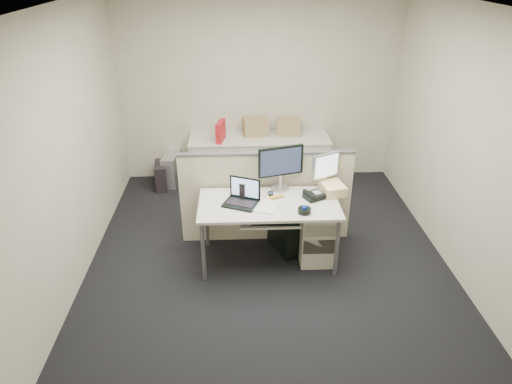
{
  "coord_description": "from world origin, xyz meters",
  "views": [
    {
      "loc": [
        -0.33,
        -4.24,
        3.1
      ],
      "look_at": [
        -0.13,
        0.15,
        0.79
      ],
      "focal_mm": 32.0,
      "sensor_mm": 36.0,
      "label": 1
    }
  ],
  "objects_px": {
    "monitor_main": "(281,168)",
    "desk": "(269,208)",
    "laptop": "(241,194)",
    "desk_phone": "(314,196)"
  },
  "relations": [
    {
      "from": "monitor_main",
      "to": "desk_phone",
      "type": "xyz_separation_m",
      "value": [
        0.35,
        -0.24,
        -0.23
      ]
    },
    {
      "from": "monitor_main",
      "to": "laptop",
      "type": "xyz_separation_m",
      "value": [
        -0.45,
        -0.34,
        -0.13
      ]
    },
    {
      "from": "monitor_main",
      "to": "desk_phone",
      "type": "relative_size",
      "value": 2.59
    },
    {
      "from": "monitor_main",
      "to": "laptop",
      "type": "bearing_deg",
      "value": -158.93
    },
    {
      "from": "monitor_main",
      "to": "laptop",
      "type": "distance_m",
      "value": 0.58
    },
    {
      "from": "desk",
      "to": "monitor_main",
      "type": "relative_size",
      "value": 2.92
    },
    {
      "from": "desk",
      "to": "laptop",
      "type": "relative_size",
      "value": 4.32
    },
    {
      "from": "monitor_main",
      "to": "desk",
      "type": "bearing_deg",
      "value": -131.12
    },
    {
      "from": "desk",
      "to": "laptop",
      "type": "distance_m",
      "value": 0.36
    },
    {
      "from": "laptop",
      "to": "desk_phone",
      "type": "bearing_deg",
      "value": 30.12
    }
  ]
}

